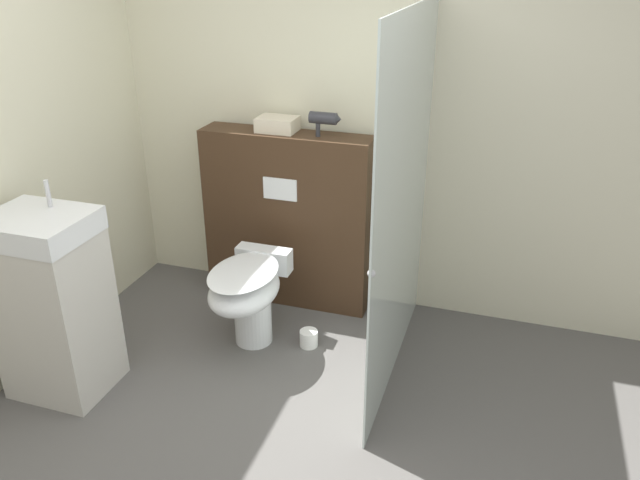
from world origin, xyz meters
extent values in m
cube|color=beige|center=(0.00, 1.90, 1.25)|extent=(8.00, 0.06, 2.50)
cube|color=#3D2819|center=(-0.38, 1.71, 0.58)|extent=(1.10, 0.24, 1.16)
cube|color=white|center=(-0.38, 1.59, 0.83)|extent=(0.22, 0.01, 0.14)
cube|color=silver|center=(0.47, 1.17, 0.98)|extent=(0.01, 1.41, 1.96)
sphere|color=#B2B2B7|center=(0.47, 0.49, 0.94)|extent=(0.04, 0.04, 0.04)
cylinder|color=white|center=(-0.40, 1.15, 0.19)|extent=(0.23, 0.23, 0.39)
ellipsoid|color=white|center=(-0.40, 1.05, 0.41)|extent=(0.38, 0.54, 0.21)
ellipsoid|color=white|center=(-0.40, 1.05, 0.52)|extent=(0.37, 0.53, 0.02)
cube|color=white|center=(-0.40, 1.35, 0.46)|extent=(0.34, 0.11, 0.15)
cube|color=beige|center=(-1.20, 0.44, 0.45)|extent=(0.49, 0.42, 0.89)
cube|color=white|center=(-1.20, 0.44, 0.95)|extent=(0.50, 0.43, 0.12)
cylinder|color=silver|center=(-1.20, 0.55, 1.08)|extent=(0.02, 0.02, 0.14)
cylinder|color=#2D2D33|center=(-0.13, 1.70, 1.27)|extent=(0.16, 0.07, 0.07)
cone|color=#2D2D33|center=(-0.04, 1.70, 1.27)|extent=(0.03, 0.06, 0.06)
cylinder|color=#2D2D33|center=(-0.17, 1.70, 1.21)|extent=(0.03, 0.03, 0.11)
cube|color=beige|center=(-0.44, 1.73, 1.20)|extent=(0.24, 0.18, 0.09)
cylinder|color=white|center=(-0.06, 1.20, 0.05)|extent=(0.11, 0.11, 0.10)
camera|label=1|loc=(0.98, -1.78, 2.18)|focal=35.00mm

